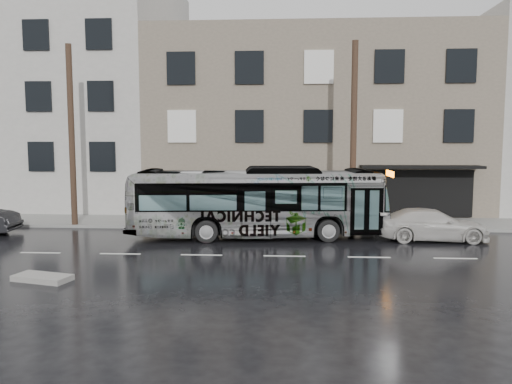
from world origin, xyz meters
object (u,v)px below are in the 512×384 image
(utility_pole_front, at_px, (354,135))
(utility_pole_rear, at_px, (72,136))
(sign_post, at_px, (375,203))
(white_sedan, at_px, (432,225))
(bus, at_px, (257,202))

(utility_pole_front, height_order, utility_pole_rear, same)
(utility_pole_front, xyz_separation_m, sign_post, (1.10, 0.00, -3.30))
(utility_pole_rear, relative_size, white_sedan, 1.87)
(utility_pole_rear, xyz_separation_m, sign_post, (15.10, 0.00, -3.30))
(utility_pole_front, bearing_deg, bus, -155.15)
(bus, bearing_deg, white_sedan, -97.01)
(sign_post, relative_size, bus, 0.21)
(utility_pole_front, distance_m, bus, 5.87)
(sign_post, bearing_deg, utility_pole_front, 180.00)
(utility_pole_rear, height_order, white_sedan, utility_pole_rear)
(bus, xyz_separation_m, white_sedan, (7.75, -0.23, -0.91))
(white_sedan, bearing_deg, bus, 89.17)
(utility_pole_rear, bearing_deg, sign_post, 0.00)
(utility_pole_rear, xyz_separation_m, bus, (9.45, -2.11, -3.04))
(utility_pole_front, distance_m, white_sedan, 5.59)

